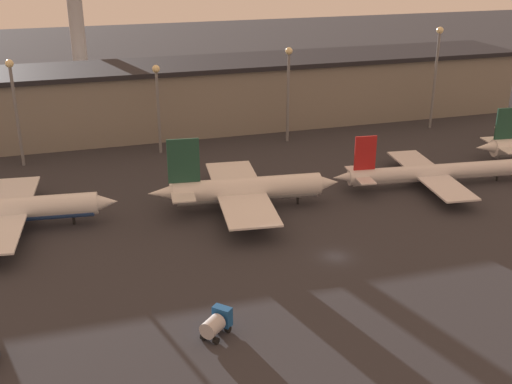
% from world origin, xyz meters
% --- Properties ---
extents(ground, '(600.00, 600.00, 0.00)m').
position_xyz_m(ground, '(0.00, 0.00, 0.00)').
color(ground, '#2D2D33').
extents(terminal_building, '(171.83, 22.64, 17.93)m').
position_xyz_m(terminal_building, '(0.00, 80.13, 9.02)').
color(terminal_building, gray).
rests_on(terminal_building, ground).
extents(airplane_1, '(38.50, 35.00, 14.21)m').
position_xyz_m(airplane_1, '(-51.77, 26.92, 3.66)').
color(airplane_1, white).
rests_on(airplane_1, ground).
extents(airplane_2, '(37.34, 34.41, 14.69)m').
position_xyz_m(airplane_2, '(-8.70, 23.70, 3.84)').
color(airplane_2, white).
rests_on(airplane_2, ground).
extents(airplane_3, '(45.78, 30.58, 11.75)m').
position_xyz_m(airplane_3, '(32.93, 23.57, 2.88)').
color(airplane_3, silver).
rests_on(airplane_3, ground).
extents(service_vehicle_1, '(4.92, 4.87, 3.44)m').
position_xyz_m(service_vehicle_1, '(-24.03, -15.90, 1.83)').
color(service_vehicle_1, '#195199').
rests_on(service_vehicle_1, ground).
extents(lamp_post_0, '(1.80, 1.80, 24.25)m').
position_xyz_m(lamp_post_0, '(-50.56, 62.01, 15.49)').
color(lamp_post_0, slate).
rests_on(lamp_post_0, ground).
extents(lamp_post_1, '(1.80, 1.80, 21.29)m').
position_xyz_m(lamp_post_1, '(-19.01, 62.01, 13.84)').
color(lamp_post_1, slate).
rests_on(lamp_post_1, ground).
extents(lamp_post_2, '(1.80, 1.80, 23.76)m').
position_xyz_m(lamp_post_2, '(13.53, 62.01, 15.22)').
color(lamp_post_2, slate).
rests_on(lamp_post_2, ground).
extents(lamp_post_3, '(1.80, 1.80, 27.02)m').
position_xyz_m(lamp_post_3, '(54.93, 62.01, 17.01)').
color(lamp_post_3, slate).
rests_on(lamp_post_3, ground).
extents(control_tower, '(9.00, 9.00, 49.98)m').
position_xyz_m(control_tower, '(-34.14, 116.59, 28.74)').
color(control_tower, '#99999E').
rests_on(control_tower, ground).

